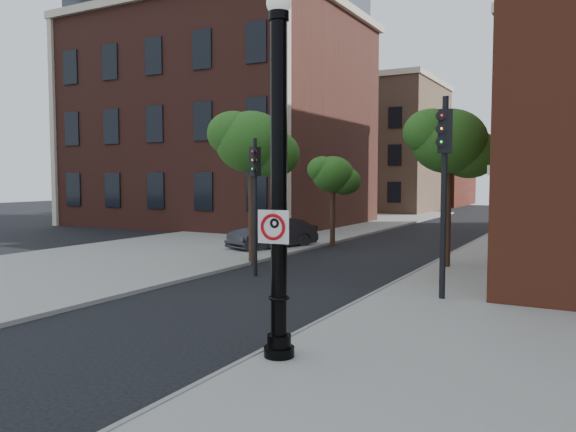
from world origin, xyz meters
The scene contains 16 objects.
ground centered at (0.00, 0.00, 0.00)m, with size 120.00×120.00×0.00m, color black.
sidewalk_right centered at (6.00, 10.00, 0.06)m, with size 8.00×60.00×0.12m, color gray.
sidewalk_left centered at (-9.00, 18.00, 0.06)m, with size 10.00×50.00×0.12m, color gray.
curb_edge centered at (2.05, 10.00, 0.07)m, with size 0.10×60.00×0.14m, color gray.
victorian_building centered at (-16.00, 23.97, 8.74)m, with size 18.60×14.60×17.95m.
bg_building_tan_a centered at (-12.00, 44.00, 6.00)m, with size 12.00×12.00×12.00m, color #916B4F.
bg_building_red centered at (-12.00, 58.00, 5.00)m, with size 12.00×12.00×10.00m, color maroon.
lamppost centered at (2.50, -0.29, 3.01)m, with size 0.55×0.55×6.52m.
no_parking_sign centered at (2.48, -0.45, 2.47)m, with size 0.59×0.11×0.59m.
parked_car centered at (-5.64, 13.31, 0.72)m, with size 1.52×4.36×1.44m, color #2A2A2E.
traffic_signal_left centered at (-2.58, 6.96, 3.10)m, with size 0.36×0.41×4.60m.
traffic_signal_right centered at (3.87, 5.96, 3.65)m, with size 0.43×0.48×5.41m.
utility_pole centered at (4.80, 9.84, 2.45)m, with size 0.10×0.10×4.90m, color #999999.
street_tree_a centered at (-4.01, 9.07, 4.57)m, with size 3.21×2.90×5.79m.
street_tree_b centered at (-3.68, 15.72, 3.39)m, with size 2.39×2.16×4.31m.
street_tree_c centered at (2.76, 11.46, 4.53)m, with size 3.18×2.88×5.73m.
Camera 1 is at (7.40, -8.83, 3.33)m, focal length 35.00 mm.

